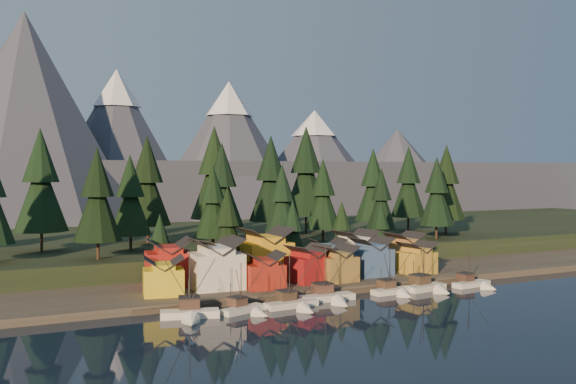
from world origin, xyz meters
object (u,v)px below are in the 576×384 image
boat_3 (331,291)px  house_back_0 (169,261)px  boat_5 (429,280)px  house_front_0 (163,275)px  boat_0 (190,305)px  house_back_1 (218,260)px  boat_6 (475,278)px  boat_4 (394,285)px  boat_2 (295,298)px  house_front_1 (216,262)px  boat_1 (247,303)px

boat_3 → house_back_0: size_ratio=1.21×
boat_5 → house_front_0: boat_5 is taller
boat_0 → house_back_0: 25.79m
house_back_1 → boat_5: bearing=-39.2°
boat_5 → boat_0: bearing=174.0°
house_front_0 → house_back_0: bearing=79.9°
house_back_0 → boat_0: bearing=-89.6°
boat_0 → house_front_0: 15.91m
boat_6 → house_front_0: 68.37m
house_back_1 → boat_4: bearing=-45.1°
boat_2 → house_front_1: 21.07m
boat_4 → boat_6: boat_6 is taller
boat_1 → house_front_0: 19.76m
boat_0 → boat_2: bearing=13.2°
boat_0 → boat_5: bearing=16.8°
boat_0 → boat_4: size_ratio=1.18×
boat_4 → house_back_1: bearing=143.0°
boat_1 → boat_2: (9.64, -0.29, 0.16)m
boat_2 → house_front_0: 26.57m
boat_1 → boat_4: bearing=-15.3°
boat_1 → boat_4: size_ratio=0.94×
house_back_0 → boat_5: bearing=-16.9°
boat_2 → house_back_1: size_ratio=1.17×
boat_1 → boat_4: (34.44, 2.39, 0.20)m
boat_6 → house_front_1: size_ratio=1.01×
boat_2 → boat_4: bearing=1.1°
boat_2 → house_back_0: house_back_0 is taller
boat_6 → house_front_0: size_ratio=1.21×
house_back_0 → house_front_0: bearing=-103.6°
house_front_0 → house_front_1: 12.08m
house_front_1 → house_back_1: bearing=69.9°
boat_1 → boat_3: (18.78, 2.05, 0.36)m
boat_0 → boat_1: bearing=13.2°
boat_0 → house_front_0: boat_0 is taller
boat_6 → house_front_0: boat_6 is taller
boat_3 → house_back_0: (-26.12, 23.48, 4.58)m
house_front_1 → boat_0: bearing=-119.0°
boat_1 → house_back_1: bearing=63.6°
house_back_0 → boat_4: bearing=-21.0°
boat_6 → house_back_0: 67.59m
boat_4 → house_back_0: (-41.78, 23.13, 4.75)m
boat_3 → house_front_0: boat_3 is taller
boat_4 → boat_6: (21.14, -1.09, -0.05)m
boat_0 → boat_1: boat_0 is taller
house_back_0 → boat_2: bearing=-48.7°
house_front_0 → house_back_1: house_back_1 is taller
house_front_0 → boat_6: bearing=-0.9°
boat_0 → boat_5: size_ratio=1.02×
boat_2 → house_front_1: size_ratio=1.11×
boat_3 → boat_6: boat_3 is taller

